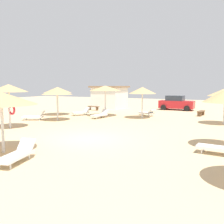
{
  "coord_description": "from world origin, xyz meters",
  "views": [
    {
      "loc": [
        7.28,
        -11.05,
        2.94
      ],
      "look_at": [
        0.0,
        3.0,
        1.2
      ],
      "focal_mm": 39.21,
      "sensor_mm": 36.0,
      "label": 1
    }
  ],
  "objects_px": {
    "lounger_5": "(34,116)",
    "parasol_5": "(57,92)",
    "bench_1": "(93,107)",
    "parked_car": "(176,103)",
    "lounger_0": "(81,112)",
    "beach_cabana": "(110,97)",
    "lounger_3": "(100,114)",
    "lounger_2": "(221,148)",
    "parasol_4": "(1,99)",
    "parasol_7": "(142,91)",
    "lounger_4": "(17,154)",
    "parasol_0": "(58,90)",
    "bench_0": "(201,112)",
    "parasol_3": "(105,88)",
    "parasol_8": "(9,89)",
    "lounger_7": "(147,113)"
  },
  "relations": [
    {
      "from": "parasol_7",
      "to": "lounger_2",
      "type": "distance_m",
      "value": 11.86
    },
    {
      "from": "lounger_5",
      "to": "parasol_5",
      "type": "bearing_deg",
      "value": 19.24
    },
    {
      "from": "parasol_3",
      "to": "lounger_0",
      "type": "xyz_separation_m",
      "value": [
        -2.49,
        -0.37,
        -2.33
      ]
    },
    {
      "from": "lounger_2",
      "to": "parked_car",
      "type": "height_order",
      "value": "parked_car"
    },
    {
      "from": "parasol_3",
      "to": "beach_cabana",
      "type": "relative_size",
      "value": 0.73
    },
    {
      "from": "lounger_5",
      "to": "parasol_0",
      "type": "bearing_deg",
      "value": 97.86
    },
    {
      "from": "lounger_3",
      "to": "parked_car",
      "type": "distance_m",
      "value": 11.36
    },
    {
      "from": "lounger_2",
      "to": "lounger_4",
      "type": "height_order",
      "value": "lounger_2"
    },
    {
      "from": "lounger_7",
      "to": "parasol_0",
      "type": "bearing_deg",
      "value": -156.31
    },
    {
      "from": "parked_car",
      "to": "lounger_3",
      "type": "bearing_deg",
      "value": -112.87
    },
    {
      "from": "lounger_3",
      "to": "lounger_4",
      "type": "bearing_deg",
      "value": -74.0
    },
    {
      "from": "parasol_4",
      "to": "bench_0",
      "type": "relative_size",
      "value": 1.98
    },
    {
      "from": "parasol_5",
      "to": "lounger_0",
      "type": "distance_m",
      "value": 4.5
    },
    {
      "from": "parasol_7",
      "to": "bench_1",
      "type": "height_order",
      "value": "parasol_7"
    },
    {
      "from": "parasol_4",
      "to": "lounger_7",
      "type": "xyz_separation_m",
      "value": [
        1.25,
        15.24,
        -2.06
      ]
    },
    {
      "from": "parasol_7",
      "to": "lounger_4",
      "type": "xyz_separation_m",
      "value": [
        0.16,
        -13.99,
        -2.15
      ]
    },
    {
      "from": "parasol_8",
      "to": "lounger_3",
      "type": "bearing_deg",
      "value": 68.5
    },
    {
      "from": "bench_1",
      "to": "parked_car",
      "type": "relative_size",
      "value": 0.38
    },
    {
      "from": "lounger_2",
      "to": "bench_0",
      "type": "bearing_deg",
      "value": 100.79
    },
    {
      "from": "parasol_8",
      "to": "parked_car",
      "type": "distance_m",
      "value": 19.32
    },
    {
      "from": "parasol_0",
      "to": "lounger_0",
      "type": "relative_size",
      "value": 1.41
    },
    {
      "from": "lounger_2",
      "to": "lounger_0",
      "type": "bearing_deg",
      "value": 146.28
    },
    {
      "from": "parasol_4",
      "to": "parked_car",
      "type": "distance_m",
      "value": 22.39
    },
    {
      "from": "parasol_5",
      "to": "lounger_3",
      "type": "distance_m",
      "value": 4.35
    },
    {
      "from": "lounger_2",
      "to": "bench_1",
      "type": "bearing_deg",
      "value": 137.47
    },
    {
      "from": "parasol_8",
      "to": "lounger_5",
      "type": "height_order",
      "value": "parasol_8"
    },
    {
      "from": "beach_cabana",
      "to": "lounger_5",
      "type": "bearing_deg",
      "value": -92.88
    },
    {
      "from": "parasol_7",
      "to": "bench_0",
      "type": "distance_m",
      "value": 6.53
    },
    {
      "from": "lounger_0",
      "to": "parasol_0",
      "type": "bearing_deg",
      "value": -155.05
    },
    {
      "from": "lounger_0",
      "to": "bench_1",
      "type": "bearing_deg",
      "value": 107.8
    },
    {
      "from": "lounger_3",
      "to": "beach_cabana",
      "type": "xyz_separation_m",
      "value": [
        -3.68,
        8.77,
        1.12
      ]
    },
    {
      "from": "parked_car",
      "to": "bench_1",
      "type": "bearing_deg",
      "value": -150.7
    },
    {
      "from": "parasol_7",
      "to": "bench_1",
      "type": "bearing_deg",
      "value": 151.76
    },
    {
      "from": "lounger_2",
      "to": "lounger_5",
      "type": "relative_size",
      "value": 0.99
    },
    {
      "from": "parasol_4",
      "to": "lounger_0",
      "type": "relative_size",
      "value": 1.55
    },
    {
      "from": "parasol_0",
      "to": "beach_cabana",
      "type": "relative_size",
      "value": 0.67
    },
    {
      "from": "parasol_8",
      "to": "bench_1",
      "type": "xyz_separation_m",
      "value": [
        -1.31,
        12.96,
        -2.36
      ]
    },
    {
      "from": "bench_0",
      "to": "parasol_0",
      "type": "bearing_deg",
      "value": -155.12
    },
    {
      "from": "bench_1",
      "to": "parked_car",
      "type": "height_order",
      "value": "parked_car"
    },
    {
      "from": "parasol_4",
      "to": "parasol_7",
      "type": "distance_m",
      "value": 13.37
    },
    {
      "from": "parasol_3",
      "to": "bench_1",
      "type": "relative_size",
      "value": 1.95
    },
    {
      "from": "parasol_4",
      "to": "bench_0",
      "type": "xyz_separation_m",
      "value": [
        5.89,
        17.6,
        -2.02
      ]
    },
    {
      "from": "parasol_3",
      "to": "bench_1",
      "type": "height_order",
      "value": "parasol_3"
    },
    {
      "from": "parasol_5",
      "to": "lounger_2",
      "type": "distance_m",
      "value": 13.81
    },
    {
      "from": "parked_car",
      "to": "lounger_5",
      "type": "bearing_deg",
      "value": -121.67
    },
    {
      "from": "lounger_5",
      "to": "lounger_2",
      "type": "bearing_deg",
      "value": -15.6
    },
    {
      "from": "parasol_4",
      "to": "bench_1",
      "type": "distance_m",
      "value": 18.53
    },
    {
      "from": "bench_1",
      "to": "parked_car",
      "type": "distance_m",
      "value": 9.88
    },
    {
      "from": "lounger_4",
      "to": "parked_car",
      "type": "relative_size",
      "value": 0.49
    },
    {
      "from": "parasol_8",
      "to": "bench_0",
      "type": "height_order",
      "value": "parasol_8"
    }
  ]
}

